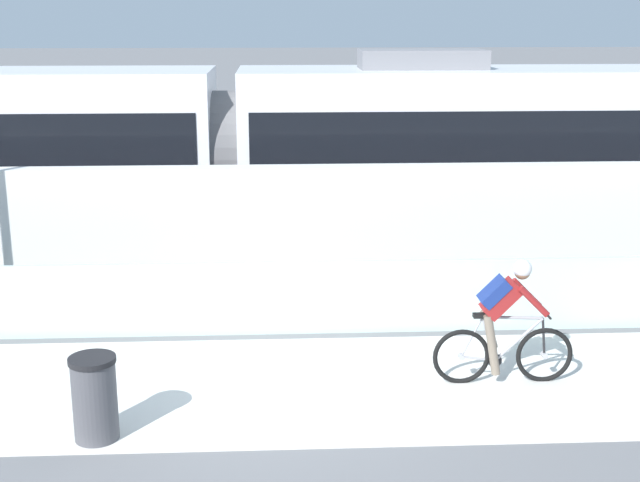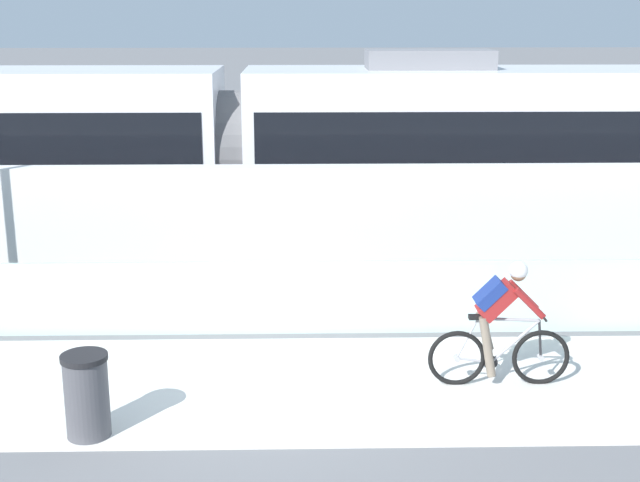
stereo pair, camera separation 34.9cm
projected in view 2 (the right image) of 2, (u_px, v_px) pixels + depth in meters
The scene contains 9 objects.
ground_plane at pixel (269, 387), 10.82m from camera, with size 200.00×200.00×0.00m, color slate.
bike_path_deck at pixel (269, 386), 10.82m from camera, with size 32.00×3.20×0.01m, color silver.
glass_parapet at pixel (273, 298), 12.47m from camera, with size 32.00×0.05×1.08m, color #ADC6C1.
concrete_barrier_wall at pixel (276, 231), 14.07m from camera, with size 32.00×0.36×2.14m, color silver.
tram_rail_near at pixel (280, 253), 16.75m from camera, with size 32.00×0.08×0.01m, color #595654.
tram_rail_far at pixel (282, 234), 18.13m from camera, with size 32.00×0.08×0.01m, color #595654.
tram at pixel (233, 150), 16.93m from camera, with size 22.56×2.54×3.81m.
cyclist_on_bike at pixel (500, 325), 10.68m from camera, with size 1.77×0.58×1.61m.
trash_bin at pixel (87, 396), 9.45m from camera, with size 0.51×0.51×0.96m.
Camera 2 is at (0.41, -10.00, 4.54)m, focal length 48.80 mm.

